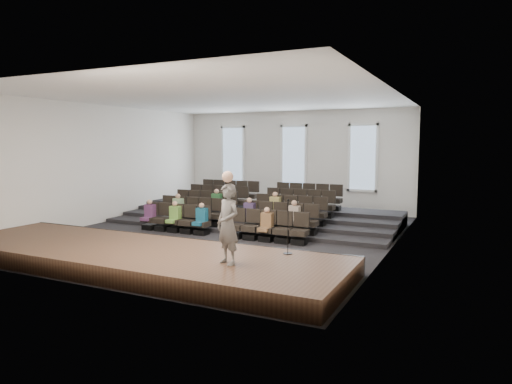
{
  "coord_description": "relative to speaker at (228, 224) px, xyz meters",
  "views": [
    {
      "loc": [
        8.32,
        -14.71,
        3.35
      ],
      "look_at": [
        0.99,
        0.5,
        1.57
      ],
      "focal_mm": 32.0,
      "sensor_mm": 36.0,
      "label": 1
    }
  ],
  "objects": [
    {
      "name": "ground",
      "position": [
        -3.11,
        5.42,
        -1.46
      ],
      "size": [
        14.0,
        14.0,
        0.0
      ],
      "primitive_type": "plane",
      "color": "black",
      "rests_on": "ground"
    },
    {
      "name": "ceiling",
      "position": [
        -3.11,
        5.42,
        3.55
      ],
      "size": [
        12.0,
        14.0,
        0.02
      ],
      "primitive_type": "cube",
      "color": "white",
      "rests_on": "ground"
    },
    {
      "name": "wall_back",
      "position": [
        -3.11,
        12.44,
        1.04
      ],
      "size": [
        12.0,
        0.04,
        5.0
      ],
      "primitive_type": "cube",
      "color": "silver",
      "rests_on": "ground"
    },
    {
      "name": "wall_front",
      "position": [
        -3.11,
        -1.6,
        1.04
      ],
      "size": [
        12.0,
        0.04,
        5.0
      ],
      "primitive_type": "cube",
      "color": "silver",
      "rests_on": "ground"
    },
    {
      "name": "wall_left",
      "position": [
        -9.13,
        5.42,
        1.04
      ],
      "size": [
        0.04,
        14.0,
        5.0
      ],
      "primitive_type": "cube",
      "color": "silver",
      "rests_on": "ground"
    },
    {
      "name": "wall_right",
      "position": [
        2.91,
        5.42,
        1.04
      ],
      "size": [
        0.04,
        14.0,
        5.0
      ],
      "primitive_type": "cube",
      "color": "silver",
      "rests_on": "ground"
    },
    {
      "name": "stage",
      "position": [
        -3.11,
        0.32,
        -1.21
      ],
      "size": [
        11.8,
        3.6,
        0.5
      ],
      "primitive_type": "cube",
      "color": "#452E1D",
      "rests_on": "ground"
    },
    {
      "name": "stage_lip",
      "position": [
        -3.11,
        2.09,
        -1.21
      ],
      "size": [
        11.8,
        0.06,
        0.52
      ],
      "primitive_type": "cube",
      "color": "black",
      "rests_on": "ground"
    },
    {
      "name": "risers",
      "position": [
        -3.11,
        8.59,
        -1.27
      ],
      "size": [
        11.8,
        4.8,
        0.6
      ],
      "color": "black",
      "rests_on": "ground"
    },
    {
      "name": "seating_rows",
      "position": [
        -3.11,
        6.96,
        -0.78
      ],
      "size": [
        6.8,
        4.7,
        1.67
      ],
      "color": "black",
      "rests_on": "ground"
    },
    {
      "name": "windows",
      "position": [
        -3.11,
        12.37,
        1.24
      ],
      "size": [
        8.44,
        0.1,
        3.24
      ],
      "color": "white",
      "rests_on": "wall_back"
    },
    {
      "name": "audience",
      "position": [
        -3.46,
        5.64,
        -0.66
      ],
      "size": [
        6.05,
        2.64,
        1.1
      ],
      "color": "#6FA843",
      "rests_on": "seating_rows"
    },
    {
      "name": "speaker",
      "position": [
        0.0,
        0.0,
        0.0
      ],
      "size": [
        0.83,
        0.7,
        1.92
      ],
      "primitive_type": "imported",
      "rotation": [
        0.0,
        0.0,
        -0.41
      ],
      "color": "#595754",
      "rests_on": "stage"
    },
    {
      "name": "mic_stand",
      "position": [
        0.91,
        1.56,
        -0.53
      ],
      "size": [
        0.24,
        0.24,
        1.44
      ],
      "color": "black",
      "rests_on": "stage"
    }
  ]
}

